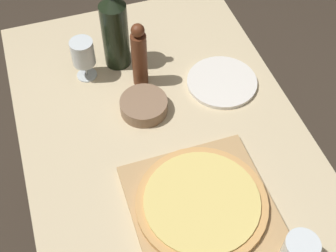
# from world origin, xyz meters

# --- Properties ---
(ground_plane) EXTENTS (12.00, 12.00, 0.00)m
(ground_plane) POSITION_xyz_m (0.00, 0.00, 0.00)
(ground_plane) COLOR #382D23
(dining_table) EXTENTS (0.84, 1.36, 0.76)m
(dining_table) POSITION_xyz_m (0.00, 0.00, 0.66)
(dining_table) COLOR #CCB78E
(dining_table) RESTS_ON ground_plane
(cutting_board) EXTENTS (0.37, 0.37, 0.02)m
(cutting_board) POSITION_xyz_m (0.02, -0.23, 0.77)
(cutting_board) COLOR tan
(cutting_board) RESTS_ON dining_table
(pizza) EXTENTS (0.35, 0.35, 0.02)m
(pizza) POSITION_xyz_m (0.02, -0.23, 0.79)
(pizza) COLOR tan
(pizza) RESTS_ON cutting_board
(wine_bottle) EXTENTS (0.09, 0.09, 0.34)m
(wine_bottle) POSITION_xyz_m (-0.05, 0.38, 0.90)
(wine_bottle) COLOR black
(wine_bottle) RESTS_ON dining_table
(pepper_mill) EXTENTS (0.05, 0.05, 0.24)m
(pepper_mill) POSITION_xyz_m (-0.01, 0.27, 0.88)
(pepper_mill) COLOR #5B2D19
(pepper_mill) RESTS_ON dining_table
(wine_glass) EXTENTS (0.07, 0.07, 0.15)m
(wine_glass) POSITION_xyz_m (-0.17, 0.35, 0.86)
(wine_glass) COLOR silver
(wine_glass) RESTS_ON dining_table
(small_bowl) EXTENTS (0.15, 0.15, 0.04)m
(small_bowl) POSITION_xyz_m (-0.03, 0.15, 0.79)
(small_bowl) COLOR #84664C
(small_bowl) RESTS_ON dining_table
(dinner_plate) EXTENTS (0.23, 0.23, 0.01)m
(dinner_plate) POSITION_xyz_m (0.25, 0.18, 0.77)
(dinner_plate) COLOR silver
(dinner_plate) RESTS_ON dining_table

